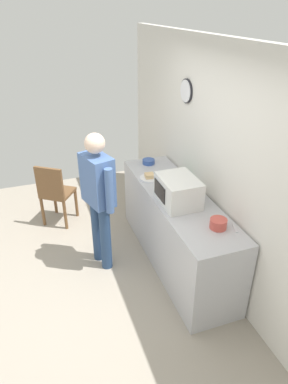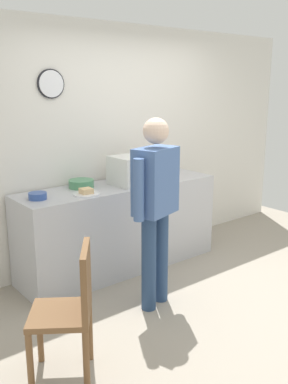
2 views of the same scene
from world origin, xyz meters
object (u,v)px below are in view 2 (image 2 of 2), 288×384
wooden_chair (71,307)px  spoon_utensil (116,180)px  fork_utensil (161,171)px  salad_bowl (165,170)px  mixing_bowl (38,196)px  sandwich_plate (86,193)px  microwave (136,170)px  person_standing (155,200)px  cereal_bowl (81,184)px

wooden_chair → spoon_utensil: bearing=46.4°
fork_utensil → spoon_utensil: same height
salad_bowl → mixing_bowl: 1.67m
sandwich_plate → spoon_utensil: size_ratio=1.45×
microwave → fork_utensil: 0.72m
wooden_chair → microwave: bearing=39.3°
sandwich_plate → person_standing: person_standing is taller
wooden_chair → person_standing: bearing=21.1°
microwave → person_standing: (-0.40, -0.80, -0.09)m
fork_utensil → spoon_utensil: (-0.71, -0.07, 0.00)m
cereal_bowl → wooden_chair: (-0.93, -1.41, -0.45)m
microwave → fork_utensil: (0.63, 0.33, -0.15)m
wooden_chair → sandwich_plate: bearing=54.2°
fork_utensil → cereal_bowl: bearing=-173.8°
microwave → cereal_bowl: (-0.55, 0.20, -0.11)m
salad_bowl → wooden_chair: 2.52m
cereal_bowl → salad_bowl: bearing=-1.3°
sandwich_plate → mixing_bowl: 0.45m
salad_bowl → mixing_bowl: size_ratio=1.01×
fork_utensil → wooden_chair: bearing=-143.8°
microwave → person_standing: person_standing is taller
mixing_bowl → spoon_utensil: 1.04m
salad_bowl → fork_utensil: 0.17m
mixing_bowl → fork_utensil: 1.75m
microwave → cereal_bowl: bearing=159.9°
fork_utensil → spoon_utensil: bearing=-174.0°
person_standing → cereal_bowl: bearing=98.4°
microwave → wooden_chair: bearing=-140.7°
microwave → person_standing: bearing=-116.8°
mixing_bowl → fork_utensil: size_ratio=0.98×
cereal_bowl → spoon_utensil: (0.47, 0.05, -0.04)m
cereal_bowl → mixing_bowl: 0.57m
microwave → sandwich_plate: size_ratio=2.02×
microwave → mixing_bowl: size_ratio=2.99×
sandwich_plate → salad_bowl: (1.24, 0.26, 0.03)m
mixing_bowl → wooden_chair: (-0.38, -1.27, -0.44)m
microwave → sandwich_plate: bearing=-172.6°
mixing_bowl → fork_utensil: bearing=9.0°
spoon_utensil → wooden_chair: spoon_utensil is taller
person_standing → microwave: bearing=63.2°
wooden_chair → mixing_bowl: bearing=73.2°
fork_utensil → wooden_chair: fork_utensil is taller
microwave → sandwich_plate: 0.68m
microwave → fork_utensil: size_ratio=2.94×
cereal_bowl → fork_utensil: 1.18m
microwave → salad_bowl: microwave is taller
sandwich_plate → spoon_utensil: bearing=30.3°
mixing_bowl → person_standing: size_ratio=0.10×
salad_bowl → fork_utensil: salad_bowl is taller
mixing_bowl → fork_utensil: (1.72, 0.27, -0.03)m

